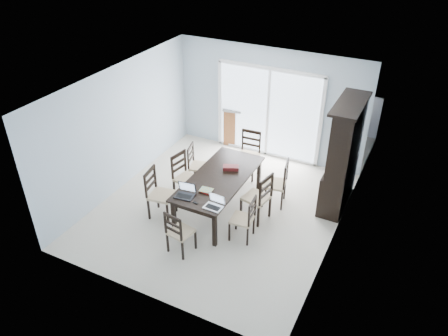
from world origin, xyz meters
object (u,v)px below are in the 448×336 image
at_px(chair_right_mid, 261,193).
at_px(chair_right_far, 280,179).
at_px(hot_tub, 267,118).
at_px(dining_table, 219,181).
at_px(chair_right_near, 247,215).
at_px(game_box, 231,168).
at_px(chair_left_mid, 183,172).
at_px(chair_end_far, 249,149).
at_px(chair_left_near, 156,188).
at_px(chair_end_near, 177,229).
at_px(laptop_silver, 213,205).
at_px(chair_left_far, 196,161).
at_px(cell_phone, 196,203).
at_px(laptop_dark, 184,194).
at_px(china_hutch, 343,157).

bearing_deg(chair_right_mid, chair_right_far, -0.54).
bearing_deg(hot_tub, dining_table, -83.78).
xyz_separation_m(chair_right_near, game_box, (-0.77, 0.93, 0.25)).
xyz_separation_m(chair_left_mid, chair_end_far, (0.82, 1.43, 0.02)).
xyz_separation_m(chair_left_near, chair_end_near, (0.94, -0.77, -0.08)).
xyz_separation_m(dining_table, hot_tub, (-0.37, 3.38, -0.18)).
relative_size(chair_right_far, chair_end_near, 1.13).
bearing_deg(chair_right_near, laptop_silver, 119.34).
height_order(chair_right_mid, laptop_silver, chair_right_mid).
relative_size(chair_right_mid, chair_end_near, 1.16).
bearing_deg(chair_right_far, dining_table, 113.82).
height_order(chair_left_far, cell_phone, chair_left_far).
bearing_deg(laptop_silver, chair_right_far, 71.19).
bearing_deg(laptop_dark, hot_tub, 84.41).
height_order(chair_left_mid, hot_tub, chair_left_mid).
bearing_deg(cell_phone, chair_left_mid, 141.40).
height_order(dining_table, china_hutch, china_hutch).
distance_m(dining_table, laptop_dark, 0.90).
relative_size(chair_right_far, hot_tub, 0.53).
height_order(chair_left_mid, chair_right_mid, chair_right_mid).
bearing_deg(laptop_silver, chair_right_near, 36.93).
distance_m(dining_table, hot_tub, 3.40).
relative_size(dining_table, chair_end_near, 2.17).
bearing_deg(chair_end_near, hot_tub, 103.31).
xyz_separation_m(chair_left_near, cell_phone, (1.00, -0.24, 0.14)).
relative_size(cell_phone, game_box, 0.32).
distance_m(chair_right_far, chair_end_near, 2.38).
height_order(china_hutch, chair_end_far, china_hutch).
relative_size(chair_left_mid, game_box, 3.74).
height_order(china_hutch, chair_right_near, china_hutch).
distance_m(chair_left_mid, chair_right_mid, 1.69).
bearing_deg(game_box, chair_left_near, -135.56).
bearing_deg(chair_left_far, dining_table, 41.87).
bearing_deg(chair_left_near, chair_right_far, 116.71).
height_order(chair_left_near, chair_left_mid, chair_left_near).
bearing_deg(chair_left_near, laptop_silver, 72.55).
relative_size(chair_end_near, hot_tub, 0.47).
xyz_separation_m(chair_right_far, chair_end_near, (-1.04, -2.14, -0.07)).
height_order(chair_right_near, hot_tub, chair_right_near).
distance_m(chair_left_near, chair_right_mid, 1.98).
relative_size(game_box, hot_tub, 0.14).
height_order(chair_end_near, hot_tub, chair_end_near).
distance_m(chair_right_mid, hot_tub, 3.56).
height_order(chair_left_mid, cell_phone, chair_left_mid).
xyz_separation_m(chair_right_mid, chair_end_near, (-0.90, -1.49, -0.08)).
relative_size(chair_right_near, laptop_dark, 2.82).
height_order(chair_left_mid, laptop_silver, chair_left_mid).
distance_m(chair_end_far, laptop_silver, 2.43).
relative_size(chair_end_far, cell_phone, 11.95).
distance_m(laptop_dark, hot_tub, 4.23).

